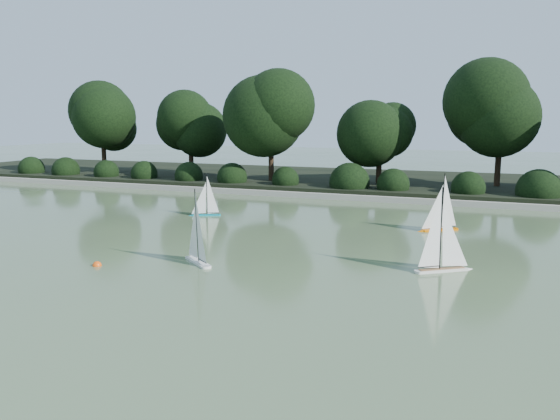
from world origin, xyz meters
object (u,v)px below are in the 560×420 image
(sailboat_orange, at_px, (437,221))
(sailboat_white_b, at_px, (447,258))
(sailboat_teal, at_px, (203,209))
(race_buoy, at_px, (97,266))
(sailboat_white_a, at_px, (196,250))

(sailboat_orange, bearing_deg, sailboat_white_b, -81.98)
(sailboat_teal, xyz_separation_m, race_buoy, (0.74, -5.24, -0.19))
(sailboat_white_b, distance_m, sailboat_teal, 7.42)
(sailboat_white_b, distance_m, sailboat_orange, 3.55)
(sailboat_teal, distance_m, race_buoy, 5.30)
(sailboat_teal, bearing_deg, sailboat_orange, 1.78)
(sailboat_white_b, bearing_deg, sailboat_white_a, -166.46)
(sailboat_white_a, relative_size, sailboat_teal, 1.20)
(sailboat_orange, height_order, race_buoy, sailboat_orange)
(sailboat_teal, bearing_deg, sailboat_white_b, -26.62)
(sailboat_white_a, relative_size, sailboat_white_b, 0.94)
(sailboat_orange, bearing_deg, sailboat_white_a, -130.20)
(sailboat_orange, relative_size, race_buoy, 8.92)
(race_buoy, bearing_deg, sailboat_teal, 98.08)
(sailboat_white_b, relative_size, race_buoy, 9.56)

